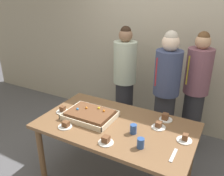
# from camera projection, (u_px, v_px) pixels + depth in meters

# --- Properties ---
(interior_back_panel) EXTENTS (8.00, 0.12, 3.00)m
(interior_back_panel) POSITION_uv_depth(u_px,v_px,m) (165.00, 36.00, 3.58)
(interior_back_panel) COLOR #B2A893
(interior_back_panel) RESTS_ON ground_plane
(party_table) EXTENTS (1.71, 0.98, 0.80)m
(party_table) POSITION_uv_depth(u_px,v_px,m) (116.00, 131.00, 2.60)
(party_table) COLOR brown
(party_table) RESTS_ON ground_plane
(sheet_cake) EXTENTS (0.56, 0.42, 0.10)m
(sheet_cake) POSITION_uv_depth(u_px,v_px,m) (90.00, 115.00, 2.68)
(sheet_cake) COLOR beige
(sheet_cake) RESTS_ON party_table
(plated_slice_near_left) EXTENTS (0.15, 0.15, 0.07)m
(plated_slice_near_left) POSITION_uv_depth(u_px,v_px,m) (159.00, 126.00, 2.49)
(plated_slice_near_left) COLOR white
(plated_slice_near_left) RESTS_ON party_table
(plated_slice_near_right) EXTENTS (0.15, 0.15, 0.07)m
(plated_slice_near_right) POSITION_uv_depth(u_px,v_px,m) (185.00, 139.00, 2.28)
(plated_slice_near_right) COLOR white
(plated_slice_near_right) RESTS_ON party_table
(plated_slice_far_left) EXTENTS (0.15, 0.15, 0.08)m
(plated_slice_far_left) POSITION_uv_depth(u_px,v_px,m) (165.00, 118.00, 2.64)
(plated_slice_far_left) COLOR white
(plated_slice_far_left) RESTS_ON party_table
(plated_slice_far_right) EXTENTS (0.15, 0.15, 0.07)m
(plated_slice_far_right) POSITION_uv_depth(u_px,v_px,m) (63.00, 110.00, 2.81)
(plated_slice_far_right) COLOR white
(plated_slice_far_right) RESTS_ON party_table
(plated_slice_center_front) EXTENTS (0.15, 0.15, 0.07)m
(plated_slice_center_front) POSITION_uv_depth(u_px,v_px,m) (65.00, 125.00, 2.50)
(plated_slice_center_front) COLOR white
(plated_slice_center_front) RESTS_ON party_table
(plated_slice_center_back) EXTENTS (0.15, 0.15, 0.07)m
(plated_slice_center_back) POSITION_uv_depth(u_px,v_px,m) (106.00, 141.00, 2.24)
(plated_slice_center_back) COLOR white
(plated_slice_center_back) RESTS_ON party_table
(drink_cup_nearest) EXTENTS (0.07, 0.07, 0.10)m
(drink_cup_nearest) POSITION_uv_depth(u_px,v_px,m) (141.00, 143.00, 2.17)
(drink_cup_nearest) COLOR #2D5199
(drink_cup_nearest) RESTS_ON party_table
(drink_cup_middle) EXTENTS (0.07, 0.07, 0.10)m
(drink_cup_middle) POSITION_uv_depth(u_px,v_px,m) (133.00, 129.00, 2.38)
(drink_cup_middle) COLOR #2D5199
(drink_cup_middle) RESTS_ON party_table
(cake_server_utensil) EXTENTS (0.03, 0.20, 0.01)m
(cake_server_utensil) POSITION_uv_depth(u_px,v_px,m) (173.00, 155.00, 2.08)
(cake_server_utensil) COLOR silver
(cake_server_utensil) RESTS_ON party_table
(person_serving_front) EXTENTS (0.34, 0.34, 1.70)m
(person_serving_front) POSITION_uv_depth(u_px,v_px,m) (125.00, 81.00, 3.55)
(person_serving_front) COLOR #28282D
(person_serving_front) RESTS_ON ground_plane
(person_green_shirt_behind) EXTENTS (0.33, 0.33, 1.70)m
(person_green_shirt_behind) POSITION_uv_depth(u_px,v_px,m) (195.00, 92.00, 3.15)
(person_green_shirt_behind) COLOR #28282D
(person_green_shirt_behind) RESTS_ON ground_plane
(person_striped_tie_right) EXTENTS (0.33, 0.33, 1.72)m
(person_striped_tie_right) POSITION_uv_depth(u_px,v_px,m) (166.00, 95.00, 3.03)
(person_striped_tie_right) COLOR #28282D
(person_striped_tie_right) RESTS_ON ground_plane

